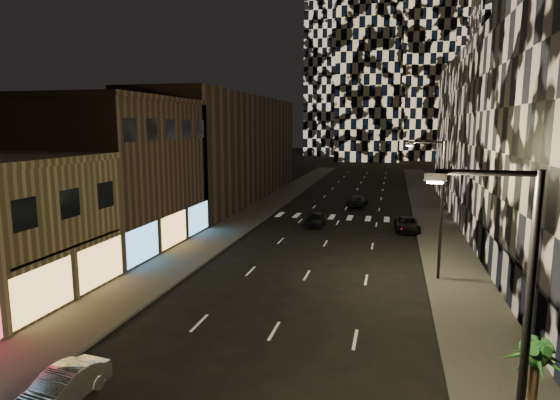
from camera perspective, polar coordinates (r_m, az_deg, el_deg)
The scene contains 15 objects.
sidewalk_left at distance 54.44m, azimuth -3.10°, elevation -1.56°, with size 4.00×120.00×0.15m, color #47443F.
sidewalk_right at distance 52.40m, azimuth 18.36°, elevation -2.43°, with size 4.00×120.00×0.15m, color #47443F.
curb_left at distance 53.88m, azimuth -0.96°, elevation -1.66°, with size 0.20×120.00×0.15m, color #4C4C47.
curb_right at distance 52.26m, azimuth 16.07°, elevation -2.36°, with size 0.20×120.00×0.15m, color #4C4C47.
retail_brown at distance 41.56m, azimuth -19.18°, elevation 2.90°, with size 10.00×15.00×12.00m, color #473328.
retail_filler_left at distance 65.29m, azimuth -6.54°, elevation 6.28°, with size 10.00×40.00×14.00m, color #473328.
midrise_base at distance 27.98m, azimuth 27.48°, elevation -9.89°, with size 0.60×25.00×3.00m, color #383838.
midrise_filler_right at distance 60.03m, azimuth 27.88°, elevation 6.97°, with size 16.00×40.00×18.00m, color #232326.
streetlight_near at distance 12.53m, azimuth 26.74°, elevation -14.19°, with size 2.55×0.25×9.00m.
streetlight_far at distance 31.72m, azimuth 18.72°, elevation -0.02°, with size 2.55×0.25×9.00m.
car_silver_parked at distance 20.01m, azimuth -25.10°, elevation -20.02°, with size 1.37×3.92×1.29m, color #A4A4AA.
car_dark_midlane at distance 47.54m, azimuth 4.38°, elevation -2.38°, with size 1.63×4.06×1.38m, color black.
car_dark_oncoming at distance 59.68m, azimuth 9.46°, elevation -0.12°, with size 1.98×4.87×1.41m, color black.
car_dark_rightlane at distance 46.68m, azimuth 15.24°, elevation -2.92°, with size 2.22×4.81×1.34m, color black.
palm_tree at distance 15.75m, azimuth 28.67°, elevation -17.08°, with size 2.04×1.99×4.00m.
Camera 1 is at (5.45, -1.23, 10.09)m, focal length 30.00 mm.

